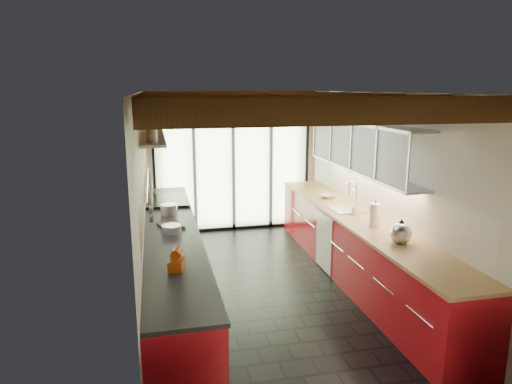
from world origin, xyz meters
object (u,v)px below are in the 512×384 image
(paper_towel, at_px, (375,215))
(bowl, at_px, (328,196))
(kettle, at_px, (401,232))
(soap_bottle, at_px, (356,209))
(stand_mixer, at_px, (177,260))

(paper_towel, xyz_separation_m, bowl, (0.00, 1.61, -0.12))
(kettle, relative_size, soap_bottle, 1.97)
(paper_towel, relative_size, soap_bottle, 2.12)
(stand_mixer, relative_size, soap_bottle, 1.58)
(paper_towel, xyz_separation_m, soap_bottle, (0.00, 0.56, -0.07))
(soap_bottle, relative_size, bowl, 0.74)
(kettle, height_order, paper_towel, paper_towel)
(paper_towel, bearing_deg, stand_mixer, -161.66)
(stand_mixer, bearing_deg, kettle, 4.57)
(stand_mixer, bearing_deg, paper_towel, 18.34)
(paper_towel, distance_m, bowl, 1.62)
(kettle, height_order, soap_bottle, kettle)
(stand_mixer, height_order, paper_towel, paper_towel)
(stand_mixer, bearing_deg, bowl, 44.01)
(soap_bottle, distance_m, bowl, 1.05)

